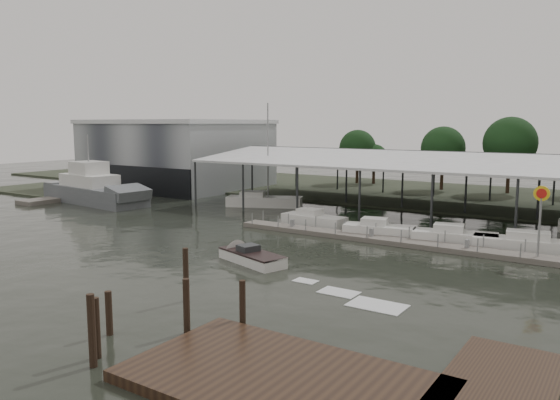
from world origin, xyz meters
The scene contains 17 objects.
ground centered at (0.00, 0.00, 0.00)m, with size 200.00×200.00×0.00m, color black.
land_strip_far centered at (0.00, 42.00, 0.10)m, with size 140.00×30.00×0.30m.
land_strip_west centered at (-40.00, 30.00, 0.10)m, with size 20.00×40.00×0.30m.
storage_warehouse centered at (-28.00, 29.94, 5.29)m, with size 24.50×20.50×10.50m.
covered_boat_shed centered at (17.00, 28.00, 6.13)m, with size 58.24×24.00×6.96m.
trawler_dock centered at (-30.00, 14.00, 0.25)m, with size 3.00×18.00×0.50m.
floating_dock centered at (15.00, 10.00, 0.20)m, with size 28.00×2.00×1.40m.
shell_fuel_sign centered at (27.00, 9.99, 3.93)m, with size 1.10×0.18×5.55m.
boardwalk_platform centered at (24.55, -15.27, 0.20)m, with size 15.00×12.00×0.50m.
grey_trawler centered at (-24.19, 11.29, 1.58)m, with size 17.61×6.58×8.84m.
white_sailboat centered at (-4.96, 20.70, 0.65)m, with size 9.25×6.12×12.53m.
speedboat_underway centered at (9.48, -1.54, 0.39)m, with size 16.95×6.97×2.00m.
moored_cruiser_0 centered at (6.40, 13.22, 0.61)m, with size 6.65×2.64×1.70m.
moored_cruiser_1 centered at (13.88, 11.86, 0.61)m, with size 6.56×3.43×1.70m.
moored_cruiser_2 centered at (20.25, 12.51, 0.61)m, with size 7.09×3.53×1.70m.
moored_cruiser_3 centered at (26.27, 12.90, 0.61)m, with size 9.20×3.54×1.70m.
mooring_pilings centered at (14.20, -15.01, 1.05)m, with size 5.45×8.66×3.70m.
Camera 1 is at (32.79, -32.34, 9.93)m, focal length 35.00 mm.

